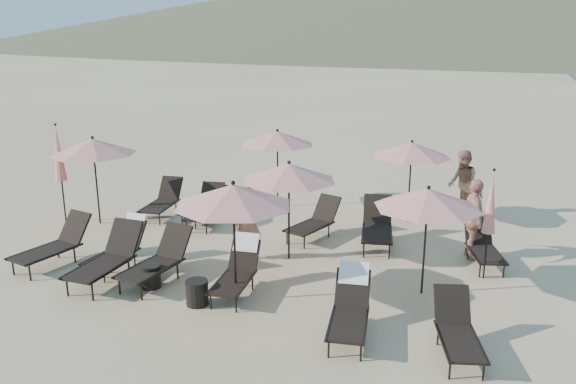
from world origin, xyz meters
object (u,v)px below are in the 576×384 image
at_px(umbrella_open_1, 289,172).
at_px(lounger_0, 54,244).
at_px(lounger_2, 158,260).
at_px(lounger_9, 315,221).
at_px(side_table_1, 197,293).
at_px(side_table_0, 151,276).
at_px(lounger_5, 457,330).
at_px(beachgoer_b, 462,183).
at_px(lounger_4, 350,306).
at_px(lounger_11, 483,246).
at_px(lounger_3, 238,269).
at_px(lounger_6, 163,200).
at_px(lounger_10, 377,225).
at_px(lounger_1, 120,245).
at_px(umbrella_open_0, 93,146).
at_px(beachgoer_a, 248,223).
at_px(umbrella_closed_0, 491,203).
at_px(umbrella_open_5, 233,195).
at_px(lounger_12, 107,257).
at_px(umbrella_open_2, 428,199).
at_px(umbrella_closed_1, 59,154).
at_px(lounger_7, 207,206).
at_px(lounger_8, 206,207).
at_px(beachgoer_c, 474,219).
at_px(umbrella_open_3, 277,138).

bearing_deg(umbrella_open_1, lounger_0, -154.04).
distance_m(lounger_2, lounger_9, 4.08).
bearing_deg(side_table_1, side_table_0, 166.40).
xyz_separation_m(lounger_5, beachgoer_b, (-0.64, 7.19, 0.49)).
bearing_deg(lounger_4, lounger_11, 53.84).
relative_size(lounger_3, lounger_6, 0.95).
bearing_deg(lounger_10, umbrella_open_1, -149.27).
relative_size(lounger_1, lounger_4, 0.95).
relative_size(lounger_2, lounger_6, 1.03).
relative_size(lounger_10, umbrella_open_1, 0.86).
bearing_deg(umbrella_open_0, beachgoer_a, -9.26).
bearing_deg(lounger_1, umbrella_closed_0, 18.20).
bearing_deg(lounger_2, umbrella_open_5, 0.10).
bearing_deg(lounger_10, lounger_11, -20.00).
bearing_deg(lounger_5, lounger_12, 160.85).
xyz_separation_m(lounger_0, umbrella_open_1, (4.49, 2.19, 1.48)).
bearing_deg(umbrella_open_1, side_table_0, -128.92).
bearing_deg(umbrella_open_0, lounger_12, -47.49).
bearing_deg(umbrella_open_2, lounger_11, 63.19).
bearing_deg(umbrella_open_2, beachgoer_a, 175.78).
bearing_deg(beachgoer_b, umbrella_open_0, -85.87).
xyz_separation_m(lounger_6, side_table_0, (2.37, -3.90, -0.21)).
height_order(lounger_0, umbrella_closed_1, umbrella_closed_1).
distance_m(lounger_4, umbrella_closed_1, 9.08).
distance_m(umbrella_open_5, beachgoer_b, 7.69).
height_order(lounger_1, umbrella_open_0, umbrella_open_0).
bearing_deg(lounger_7, umbrella_open_5, -42.27).
bearing_deg(umbrella_open_5, lounger_4, -8.66).
bearing_deg(lounger_8, umbrella_closed_0, -18.67).
relative_size(lounger_11, umbrella_closed_1, 0.62).
bearing_deg(lounger_11, umbrella_closed_1, 167.19).
bearing_deg(beachgoer_c, lounger_1, 97.67).
height_order(lounger_3, umbrella_open_0, umbrella_open_0).
bearing_deg(lounger_1, umbrella_open_1, 29.84).
relative_size(lounger_3, lounger_5, 1.03).
bearing_deg(lounger_9, lounger_0, -125.54).
xyz_separation_m(lounger_2, umbrella_closed_1, (-4.46, 2.25, 1.35)).
relative_size(lounger_0, beachgoer_a, 1.08).
xyz_separation_m(lounger_10, beachgoer_a, (-2.40, -1.92, 0.37)).
relative_size(lounger_6, umbrella_open_1, 0.78).
height_order(side_table_0, side_table_1, side_table_1).
relative_size(umbrella_open_3, umbrella_closed_0, 0.98).
bearing_deg(lounger_7, lounger_10, 10.35).
bearing_deg(beachgoer_c, lounger_8, 73.49).
relative_size(lounger_3, lounger_7, 1.04).
height_order(lounger_2, beachgoer_b, beachgoer_b).
bearing_deg(umbrella_open_5, umbrella_open_2, 26.76).
distance_m(lounger_7, umbrella_open_3, 2.76).
xyz_separation_m(lounger_1, lounger_11, (7.10, 2.98, -0.07)).
bearing_deg(beachgoer_c, beachgoer_b, -8.08).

